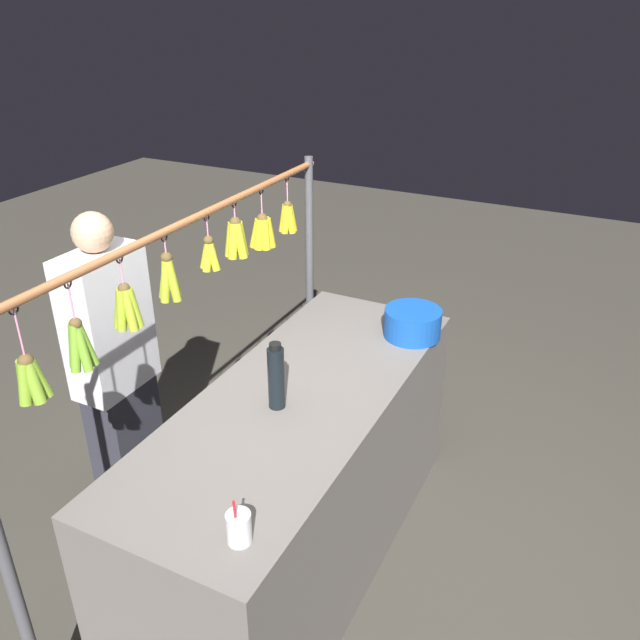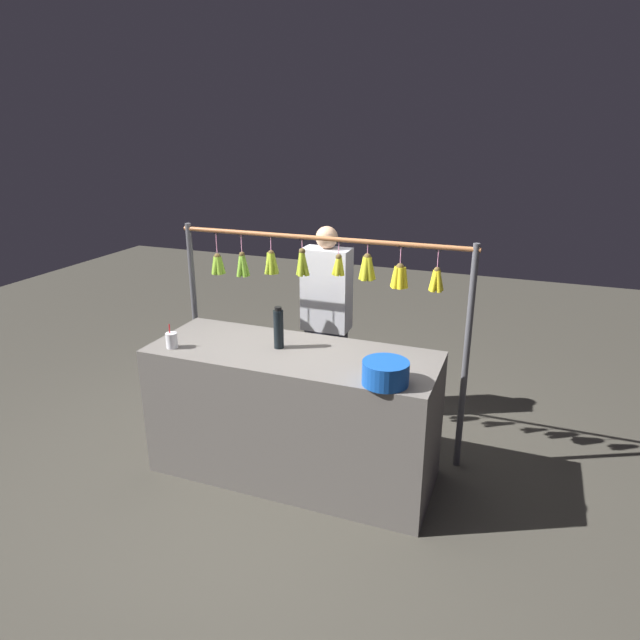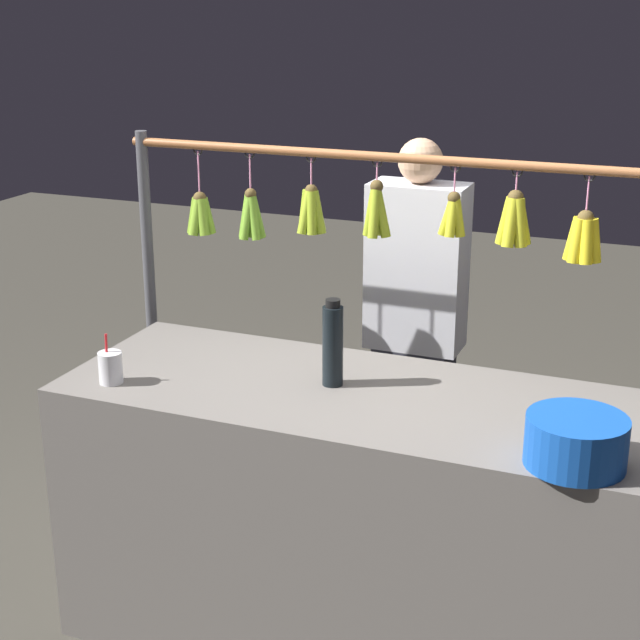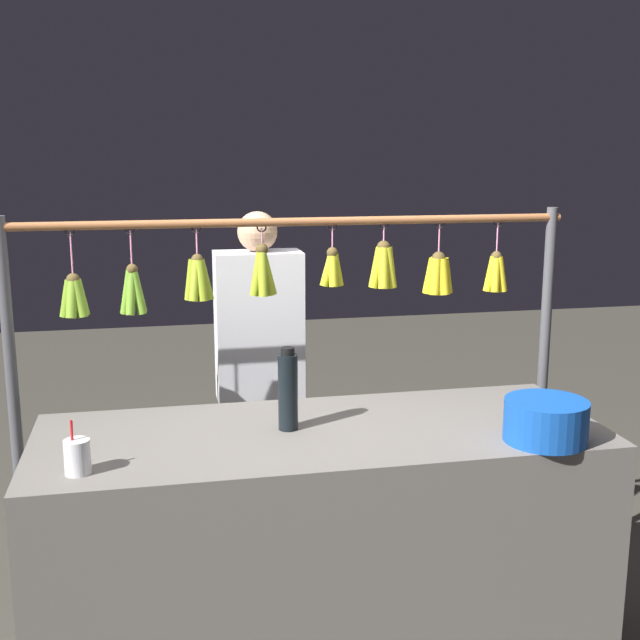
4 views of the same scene
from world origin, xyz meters
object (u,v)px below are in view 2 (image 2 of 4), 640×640
Objects in this scene: water_bottle at (279,328)px; blue_bucket at (385,373)px; drink_cup at (172,340)px; vendor_person at (326,325)px.

blue_bucket is (-0.79, 0.28, -0.07)m from water_bottle.
vendor_person is at bearing -121.31° from drink_cup.
water_bottle is 0.18× the size of vendor_person.
vendor_person is (0.78, -1.14, -0.20)m from blue_bucket.
blue_bucket is 1.39m from vendor_person.
water_bottle is at bearing -19.38° from blue_bucket.
blue_bucket is at bearing 160.62° from water_bottle.
water_bottle is at bearing -159.17° from drink_cup.
vendor_person reaches higher than drink_cup.
blue_bucket is 1.65× the size of drink_cup.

